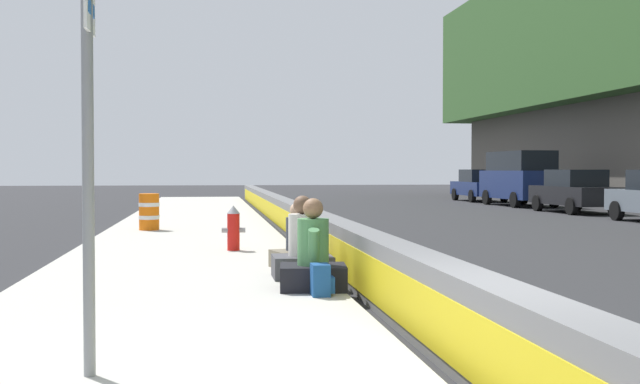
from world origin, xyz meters
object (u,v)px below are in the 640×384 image
Objects in this scene: fire_hydrant at (233,227)px; parked_car_far at (520,177)px; seated_person_rear at (297,247)px; route_sign_post at (88,105)px; seated_person_middle at (302,252)px; parked_car_midline at (575,191)px; parked_car_farther at (479,185)px; backpack at (321,280)px; construction_barrel at (149,212)px; seated_person_foreground at (313,261)px.

parked_car_far reaches higher than fire_hydrant.
seated_person_rear is 26.18m from parked_car_far.
route_sign_post is 4.09× the size of fire_hydrant.
seated_person_middle is at bearing -23.38° from route_sign_post.
fire_hydrant is at bearing 135.38° from parked_car_midline.
seated_person_rear is 0.23× the size of parked_car_midline.
parked_car_farther is (34.66, -15.31, -1.35)m from route_sign_post.
construction_barrel reaches higher than backpack.
seated_person_middle is 3.00× the size of backpack.
seated_person_foreground is 33.25m from parked_car_farther.
route_sign_post is 3.79× the size of construction_barrel.
parked_car_midline is (16.91, -12.93, 0.40)m from seated_person_rear.
parked_car_midline and parked_car_farther have the same top height.
backpack is (3.55, -2.30, -1.88)m from route_sign_post.
fire_hydrant is 0.84× the size of seated_person_rear.
fire_hydrant is at bearing 12.20° from seated_person_middle.
seated_person_middle is 27.24m from parked_car_far.
seated_person_foreground is 1.00× the size of seated_person_middle.
parked_car_far is at bearing -179.86° from parked_car_farther.
parked_car_midline is at bearing -33.23° from backpack.
route_sign_post is 3.00× the size of seated_person_middle.
seated_person_foreground is 1.15× the size of seated_person_rear.
seated_person_foreground is 23.21m from parked_car_midline.
fire_hydrant is at bearing 151.25° from parked_car_farther.
seated_person_middle is 1.15× the size of seated_person_rear.
seated_person_middle is (5.22, -2.26, -1.70)m from route_sign_post.
seated_person_rear is (6.41, -2.31, -1.74)m from route_sign_post.
construction_barrel is 18.02m from parked_car_midline.
parked_car_midline is (19.76, -12.95, 0.53)m from backpack.
route_sign_post is 4.96m from seated_person_foreground.
seated_person_rear is at bearing 142.59° from parked_car_midline.
parked_car_midline is 5.81m from parked_car_far.
construction_barrel is at bearing 19.33° from seated_person_rear.
backpack is at bearing 157.29° from parked_car_farther.
parked_car_far reaches higher than seated_person_foreground.
seated_person_foreground is 3.01× the size of backpack.
parked_car_far is (23.88, -13.07, 0.84)m from seated_person_middle.
fire_hydrant is at bearing -8.49° from route_sign_post.
seated_person_middle is 0.23× the size of parked_car_far.
seated_person_foreground is at bearing -170.37° from fire_hydrant.
seated_person_middle is (1.14, 0.01, -0.00)m from seated_person_foreground.
parked_car_farther is (31.11, -13.02, 0.53)m from backpack.
seated_person_rear is 31.11m from parked_car_farther.
parked_car_farther is (29.44, -13.06, 0.35)m from seated_person_middle.
route_sign_post is 7.03m from seated_person_rear.
fire_hydrant is 3.01m from seated_person_rear.
seated_person_rear is at bearing -1.15° from seated_person_foreground.
route_sign_post is at bearing 150.98° from seated_person_foreground.
parked_car_midline is at bearing -33.18° from route_sign_post.
seated_person_rear is 0.23× the size of parked_car_farther.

